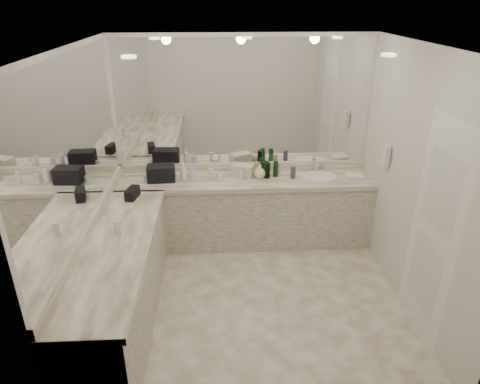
{
  "coord_description": "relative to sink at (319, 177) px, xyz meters",
  "views": [
    {
      "loc": [
        -0.33,
        -3.73,
        2.98
      ],
      "look_at": [
        -0.1,
        0.4,
        1.08
      ],
      "focal_mm": 32.0,
      "sensor_mm": 36.0,
      "label": 1
    }
  ],
  "objects": [
    {
      "name": "floor",
      "position": [
        -0.95,
        -1.2,
        -0.9
      ],
      "size": [
        3.2,
        3.2,
        0.0
      ],
      "primitive_type": "plane",
      "color": "beige",
      "rests_on": "ground"
    },
    {
      "name": "ceiling",
      "position": [
        -0.95,
        -1.2,
        1.71
      ],
      "size": [
        3.2,
        3.2,
        0.0
      ],
      "primitive_type": "plane",
      "color": "white",
      "rests_on": "floor"
    },
    {
      "name": "wall_back",
      "position": [
        -0.95,
        0.3,
        0.41
      ],
      "size": [
        3.2,
        0.02,
        2.6
      ],
      "primitive_type": "cube",
      "color": "silver",
      "rests_on": "floor"
    },
    {
      "name": "wall_left",
      "position": [
        -2.55,
        -1.2,
        0.41
      ],
      "size": [
        0.02,
        3.0,
        2.6
      ],
      "primitive_type": "cube",
      "color": "silver",
      "rests_on": "floor"
    },
    {
      "name": "wall_right",
      "position": [
        0.65,
        -1.2,
        0.41
      ],
      "size": [
        0.02,
        3.0,
        2.6
      ],
      "primitive_type": "cube",
      "color": "silver",
      "rests_on": "floor"
    },
    {
      "name": "vanity_back_base",
      "position": [
        -0.95,
        0.0,
        -0.48
      ],
      "size": [
        3.2,
        0.6,
        0.84
      ],
      "primitive_type": "cube",
      "color": "beige",
      "rests_on": "floor"
    },
    {
      "name": "vanity_back_top",
      "position": [
        -0.95,
        -0.01,
        -0.03
      ],
      "size": [
        3.2,
        0.64,
        0.06
      ],
      "primitive_type": "cube",
      "color": "#EDE3C7",
      "rests_on": "vanity_back_base"
    },
    {
      "name": "vanity_left_base",
      "position": [
        -2.25,
        -1.5,
        -0.48
      ],
      "size": [
        0.6,
        2.4,
        0.84
      ],
      "primitive_type": "cube",
      "color": "beige",
      "rests_on": "floor"
    },
    {
      "name": "vanity_left_top",
      "position": [
        -2.24,
        -1.5,
        -0.03
      ],
      "size": [
        0.64,
        2.42,
        0.06
      ],
      "primitive_type": "cube",
      "color": "#EDE3C7",
      "rests_on": "vanity_left_base"
    },
    {
      "name": "backsplash_back",
      "position": [
        -0.95,
        0.28,
        0.05
      ],
      "size": [
        3.2,
        0.04,
        0.1
      ],
      "primitive_type": "cube",
      "color": "#EDE3C7",
      "rests_on": "vanity_back_top"
    },
    {
      "name": "backsplash_left",
      "position": [
        -2.53,
        -1.2,
        0.05
      ],
      "size": [
        0.04,
        3.0,
        0.1
      ],
      "primitive_type": "cube",
      "color": "#EDE3C7",
      "rests_on": "vanity_left_top"
    },
    {
      "name": "mirror_back",
      "position": [
        -0.95,
        0.29,
        0.88
      ],
      "size": [
        3.12,
        0.01,
        1.55
      ],
      "primitive_type": "cube",
      "color": "white",
      "rests_on": "wall_back"
    },
    {
      "name": "mirror_left",
      "position": [
        -2.54,
        -1.2,
        0.88
      ],
      "size": [
        0.01,
        2.92,
        1.55
      ],
      "primitive_type": "cube",
      "color": "white",
      "rests_on": "wall_left"
    },
    {
      "name": "sink",
      "position": [
        0.0,
        0.0,
        0.0
      ],
      "size": [
        0.44,
        0.44,
        0.03
      ],
      "primitive_type": "cylinder",
      "color": "white",
      "rests_on": "vanity_back_top"
    },
    {
      "name": "faucet",
      "position": [
        0.0,
        0.21,
        0.07
      ],
      "size": [
        0.24,
        0.16,
        0.14
      ],
      "primitive_type": "cube",
      "color": "silver",
      "rests_on": "vanity_back_top"
    },
    {
      "name": "wall_phone",
      "position": [
        0.61,
        -0.5,
        0.46
      ],
      "size": [
        0.06,
        0.1,
        0.24
      ],
      "primitive_type": "cube",
      "color": "white",
      "rests_on": "wall_right"
    },
    {
      "name": "door",
      "position": [
        0.64,
        -1.7,
        0.16
      ],
      "size": [
        0.02,
        0.82,
        2.1
      ],
      "primitive_type": "cube",
      "color": "white",
      "rests_on": "wall_right"
    },
    {
      "name": "black_toiletry_bag",
      "position": [
        -1.98,
        -0.01,
        0.1
      ],
      "size": [
        0.35,
        0.23,
        0.19
      ],
      "primitive_type": "cube",
      "rotation": [
        0.0,
        0.0,
        0.07
      ],
      "color": "black",
      "rests_on": "vanity_back_top"
    },
    {
      "name": "black_bag_spill",
      "position": [
        -2.25,
        -0.5,
        0.07
      ],
      "size": [
        0.15,
        0.24,
        0.12
      ],
      "primitive_type": "cube",
      "rotation": [
        0.0,
        0.0,
        -0.22
      ],
      "color": "black",
      "rests_on": "vanity_left_top"
    },
    {
      "name": "cream_cosmetic_case",
      "position": [
        -0.97,
        0.07,
        0.08
      ],
      "size": [
        0.31,
        0.25,
        0.15
      ],
      "primitive_type": "cube",
      "rotation": [
        0.0,
        0.0,
        -0.39
      ],
      "color": "beige",
      "rests_on": "vanity_back_top"
    },
    {
      "name": "hand_towel",
      "position": [
        0.43,
        -0.06,
        0.02
      ],
      "size": [
        0.25,
        0.19,
        0.04
      ],
      "primitive_type": "cube",
      "rotation": [
        0.0,
        0.0,
        -0.21
      ],
      "color": "white",
      "rests_on": "vanity_back_top"
    },
    {
      "name": "lotion_left",
      "position": [
        -2.25,
        -1.31,
        0.08
      ],
      "size": [
        0.06,
        0.06,
        0.15
      ],
      "primitive_type": "cylinder",
      "color": "white",
      "rests_on": "vanity_left_top"
    },
    {
      "name": "soap_bottle_a",
      "position": [
        -1.71,
        0.02,
        0.11
      ],
      "size": [
        0.1,
        0.1,
        0.22
      ],
      "primitive_type": "imported",
      "rotation": [
        0.0,
        0.0,
        -0.22
      ],
      "color": "white",
      "rests_on": "vanity_back_top"
    },
    {
      "name": "soap_bottle_b",
      "position": [
        -1.6,
        0.01,
        0.09
      ],
      "size": [
        0.1,
        0.1,
        0.17
      ],
      "primitive_type": "imported",
      "rotation": [
        0.0,
        0.0,
        0.35
      ],
      "color": "silver",
      "rests_on": "vanity_back_top"
    },
    {
      "name": "soap_bottle_c",
      "position": [
        -0.76,
        -0.0,
        0.1
      ],
      "size": [
        0.18,
        0.18,
        0.18
      ],
      "primitive_type": "imported",
      "rotation": [
        0.0,
        0.0,
        -0.34
      ],
      "color": "#FFE593",
      "rests_on": "vanity_back_top"
    },
    {
      "name": "green_bottle_0",
      "position": [
        -0.68,
        0.06,
        0.1
      ],
      "size": [
        0.07,
        0.07,
        0.2
      ],
      "primitive_type": "cylinder",
      "color": "#0F4B21",
      "rests_on": "vanity_back_top"
    },
    {
      "name": "green_bottle_1",
      "position": [
        -0.67,
        0.01,
        0.1
      ],
      "size": [
        0.07,
        0.07,
        0.19
      ],
      "primitive_type": "cylinder",
      "color": "#0F4B21",
      "rests_on": "vanity_back_top"
    },
    {
      "name": "green_bottle_2",
      "position": [
        -0.71,
        0.15,
        0.11
      ],
      "size": [
        0.07,
        0.07,
        0.21
      ],
      "primitive_type": "cylinder",
      "color": "#0F4B21",
      "rests_on": "vanity_back_top"
    },
    {
      "name": "green_bottle_3",
      "position": [
        -0.56,
        0.04,
        0.1
      ],
      "size": [
        0.06,
        0.06,
        0.2
      ],
      "primitive_type": "cylinder",
      "color": "#0F4B21",
      "rests_on": "vanity_back_top"
    },
    {
      "name": "amenity_bottle_0",
      "position": [
        -1.32,
        0.05,
        0.04
      ],
      "size": [
        0.06,
        0.06,
        0.07
      ],
      "primitive_type": "cylinder",
      "color": "white",
      "rests_on": "vanity_back_top"
    },
    {
      "name": "amenity_bottle_1",
      "position": [
        -0.34,
        -0.02,
        0.08
      ],
      "size": [
        0.06,
        0.06,
        0.15
      ],
      "primitive_type": "cylinder",
      "color": "#3F3F4C",
      "rests_on": "vanity_back_top"
    },
    {
      "name": "amenity_bottle_2",
      "position": [
        -1.26,
        -0.07,
        0.05
      ],
      "size": [
        0.04,
        0.04,
        0.09
      ],
      "primitive_type": "cylinder",
      "color": "silver",
      "rests_on": "vanity_back_top"
    },
    {
      "name": "amenity_bottle_3",
      "position": [
        -2.05,
        -0.04,
        0.05
      ],
      "size": [
        0.06,
        0.06,
        0.09
      ],
      "primitive_type": "cylinder",
      "color": "#F2D84C",
      "rests_on": "vanity_back_top"
    },
    {
      "name": "amenity_bottle_4",
      "position": [
        -2.17,
        0.02,
        0.04
      ],
      "size": [
        0.06,
        0.06,
        0.07
      ],
      "primitive_type": "cylinder",
      "color": "silver",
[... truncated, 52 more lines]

